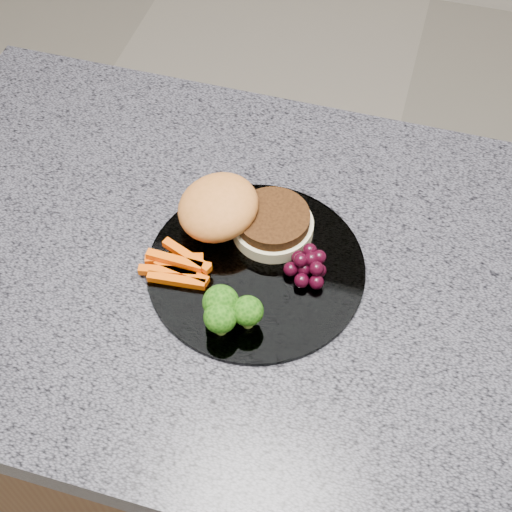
# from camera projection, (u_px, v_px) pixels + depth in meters

# --- Properties ---
(island_cabinet) EXTENTS (1.20, 0.60, 0.86)m
(island_cabinet) POSITION_uv_depth(u_px,v_px,m) (320.00, 443.00, 1.21)
(island_cabinet) COLOR #55371D
(island_cabinet) RESTS_ON ground
(countertop) EXTENTS (1.20, 0.60, 0.04)m
(countertop) POSITION_uv_depth(u_px,v_px,m) (348.00, 299.00, 0.85)
(countertop) COLOR #565560
(countertop) RESTS_ON island_cabinet
(plate) EXTENTS (0.26, 0.26, 0.01)m
(plate) POSITION_uv_depth(u_px,v_px,m) (256.00, 267.00, 0.85)
(plate) COLOR white
(plate) RESTS_ON countertop
(burger) EXTENTS (0.20, 0.14, 0.05)m
(burger) POSITION_uv_depth(u_px,v_px,m) (238.00, 215.00, 0.86)
(burger) COLOR beige
(burger) RESTS_ON plate
(carrot_sticks) EXTENTS (0.09, 0.06, 0.02)m
(carrot_sticks) POSITION_uv_depth(u_px,v_px,m) (178.00, 266.00, 0.84)
(carrot_sticks) COLOR #EB5403
(carrot_sticks) RESTS_ON plate
(broccoli) EXTENTS (0.07, 0.06, 0.05)m
(broccoli) POSITION_uv_depth(u_px,v_px,m) (228.00, 310.00, 0.78)
(broccoli) COLOR olive
(broccoli) RESTS_ON plate
(grape_bunch) EXTENTS (0.05, 0.05, 0.03)m
(grape_bunch) POSITION_uv_depth(u_px,v_px,m) (309.00, 265.00, 0.83)
(grape_bunch) COLOR black
(grape_bunch) RESTS_ON plate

